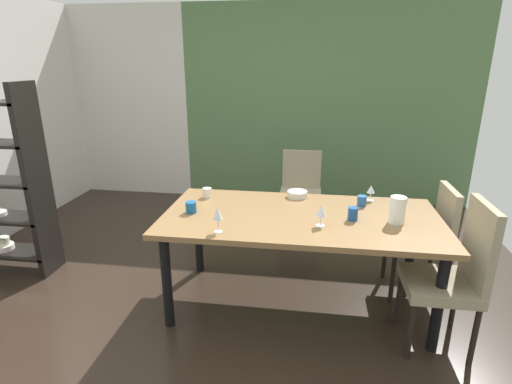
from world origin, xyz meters
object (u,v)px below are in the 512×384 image
wine_glass_center (321,211)px  cup_near_shelf (207,193)px  wine_glass_west (371,190)px  cup_east (353,214)px  chair_head_far (301,188)px  pitcher_right (398,210)px  chair_right_near (455,271)px  serving_bowl_corner (297,194)px  dining_table (300,225)px  wine_glass_near_window (218,214)px  cup_north (362,201)px  chair_right_far (427,235)px  cup_left (191,207)px

wine_glass_center → cup_near_shelf: wine_glass_center is taller
wine_glass_west → cup_east: (-0.17, -0.44, -0.04)m
chair_head_far → pitcher_right: size_ratio=4.64×
chair_right_near → serving_bowl_corner: (-1.05, 0.72, 0.23)m
dining_table → wine_glass_near_window: wine_glass_near_window is taller
wine_glass_center → cup_north: 0.55m
chair_head_far → wine_glass_center: bearing=96.7°
wine_glass_center → cup_east: bearing=31.7°
cup_east → chair_right_far: bearing=29.6°
cup_left → chair_head_far: bearing=62.5°
serving_bowl_corner → cup_east: cup_east is taller
chair_head_far → wine_glass_west: chair_head_far is taller
cup_near_shelf → wine_glass_center: bearing=-26.8°
dining_table → chair_right_near: bearing=-17.5°
wine_glass_center → cup_near_shelf: size_ratio=1.93×
chair_right_near → chair_right_far: chair_right_near is taller
wine_glass_center → cup_near_shelf: 1.03m
chair_head_far → wine_glass_center: wine_glass_center is taller
wine_glass_near_window → cup_north: size_ratio=2.20×
cup_left → cup_near_shelf: (0.03, 0.35, -0.00)m
wine_glass_near_window → cup_east: 0.96m
serving_bowl_corner → wine_glass_center: bearing=-72.4°
chair_right_near → cup_north: chair_right_near is taller
wine_glass_west → chair_right_near: bearing=-57.2°
wine_glass_near_window → wine_glass_center: size_ratio=1.15×
chair_head_far → chair_right_near: chair_right_near is taller
chair_head_far → cup_north: chair_head_far is taller
wine_glass_west → wine_glass_center: wine_glass_center is taller
chair_head_far → serving_bowl_corner: 1.03m
chair_right_far → cup_near_shelf: size_ratio=11.38×
serving_bowl_corner → cup_north: cup_north is taller
chair_right_far → wine_glass_west: 0.57m
chair_head_far → chair_right_far: chair_right_far is taller
cup_north → wine_glass_center: bearing=-125.8°
chair_right_near → cup_near_shelf: 1.90m
dining_table → wine_glass_near_window: bearing=-144.3°
chair_head_far → wine_glass_near_window: bearing=74.8°
dining_table → wine_glass_near_window: (-0.53, -0.38, 0.20)m
wine_glass_center → cup_east: (0.23, 0.14, -0.06)m
chair_head_far → chair_right_far: 1.50m
pitcher_right → chair_right_far: bearing=47.9°
cup_north → cup_east: bearing=-107.1°
wine_glass_near_window → pitcher_right: 1.24m
dining_table → chair_head_far: (-0.05, 1.40, -0.17)m
cup_left → pitcher_right: 1.48m
chair_right_far → serving_bowl_corner: size_ratio=5.49×
pitcher_right → cup_left: bearing=-179.4°
serving_bowl_corner → cup_near_shelf: cup_near_shelf is taller
chair_right_near → cup_near_shelf: (-1.79, 0.60, 0.24)m
chair_head_far → wine_glass_center: (0.19, -1.58, 0.35)m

